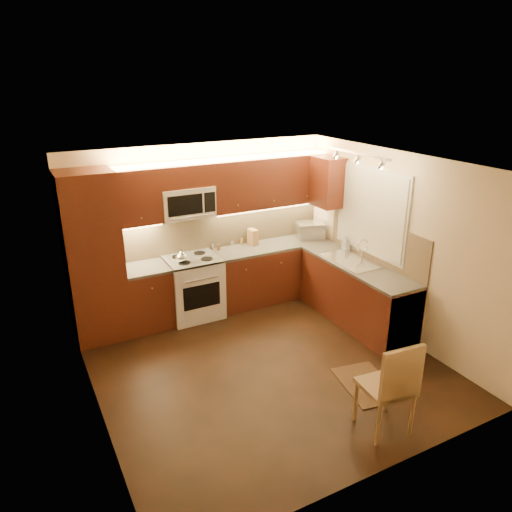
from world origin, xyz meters
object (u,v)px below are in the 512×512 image
dining_chair (386,384)px  stove (194,287)px  knife_block (253,237)px  toaster_oven (310,230)px  microwave (186,202)px  sink (352,256)px  kettle (182,256)px  soap_bottle (346,243)px

dining_chair → stove: bearing=109.9°
stove → knife_block: knife_block is taller
stove → toaster_oven: 2.12m
microwave → sink: 2.48m
kettle → knife_block: size_ratio=0.79×
soap_bottle → dining_chair: size_ratio=0.20×
sink → knife_block: 1.60m
sink → dining_chair: bearing=-119.6°
kettle → dining_chair: kettle is taller
microwave → sink: size_ratio=0.88×
sink → toaster_oven: size_ratio=2.02×
toaster_oven → knife_block: size_ratio=1.74×
knife_block → soap_bottle: (1.15, -0.86, -0.02)m
kettle → soap_bottle: (2.42, -0.59, -0.01)m
sink → toaster_oven: toaster_oven is taller
stove → sink: bearing=-29.4°
kettle → toaster_oven: size_ratio=0.45×
sink → kettle: kettle is taller
kettle → sink: bearing=-21.9°
knife_block → dining_chair: (-0.27, -3.39, -0.50)m
toaster_oven → knife_block: (-0.97, 0.15, -0.01)m
toaster_oven → knife_block: 0.98m
stove → knife_block: size_ratio=3.75×
microwave → knife_block: bearing=2.3°
toaster_oven → soap_bottle: bearing=-59.2°
stove → kettle: kettle is taller
sink → kettle: size_ratio=4.46×
toaster_oven → stove: bearing=-162.9°
soap_bottle → dining_chair: 2.94m
sink → toaster_oven: (0.05, 1.15, 0.05)m
microwave → soap_bottle: bearing=-20.2°
knife_block → soap_bottle: bearing=-41.0°
kettle → dining_chair: size_ratio=0.18×
soap_bottle → dining_chair: (-1.42, -2.53, -0.48)m
toaster_oven → knife_block: toaster_oven is taller
toaster_oven → kettle: bearing=-160.6°
kettle → soap_bottle: soap_bottle is taller
kettle → dining_chair: (1.00, -3.12, -0.49)m
knife_block → dining_chair: bearing=-98.6°
dining_chair → kettle: bearing=113.5°
sink → soap_bottle: (0.23, 0.44, 0.03)m
toaster_oven → soap_bottle: size_ratio=1.99×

